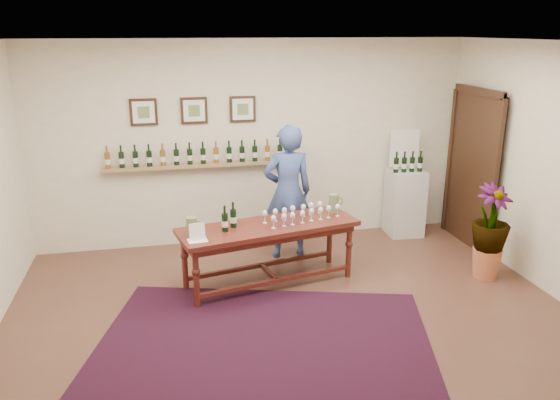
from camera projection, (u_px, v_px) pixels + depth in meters
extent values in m
plane|color=brown|center=(296.00, 324.00, 5.63)|extent=(6.00, 6.00, 0.00)
plane|color=#EFE9CB|center=(254.00, 143.00, 7.54)|extent=(6.00, 0.00, 6.00)
plane|color=#EFE9CB|center=(413.00, 329.00, 2.88)|extent=(6.00, 0.00, 6.00)
plane|color=white|center=(299.00, 42.00, 4.79)|extent=(6.00, 6.00, 0.00)
cube|color=#A38758|center=(197.00, 165.00, 7.37)|extent=(2.50, 0.16, 0.04)
cube|color=black|center=(475.00, 171.00, 7.50)|extent=(0.10, 1.00, 2.10)
cube|color=#311C10|center=(471.00, 171.00, 7.49)|extent=(0.04, 1.12, 2.22)
cube|color=#311C10|center=(144.00, 112.00, 7.08)|extent=(0.35, 0.03, 0.35)
cube|color=white|center=(144.00, 112.00, 7.06)|extent=(0.28, 0.01, 0.28)
cube|color=olive|center=(144.00, 112.00, 7.06)|extent=(0.15, 0.00, 0.15)
cube|color=#311C10|center=(194.00, 111.00, 7.21)|extent=(0.35, 0.03, 0.35)
cube|color=white|center=(194.00, 111.00, 7.19)|extent=(0.28, 0.01, 0.28)
cube|color=olive|center=(194.00, 111.00, 7.19)|extent=(0.15, 0.00, 0.15)
cube|color=#311C10|center=(243.00, 109.00, 7.34)|extent=(0.35, 0.03, 0.35)
cube|color=white|center=(243.00, 109.00, 7.33)|extent=(0.28, 0.01, 0.28)
cube|color=olive|center=(243.00, 109.00, 7.32)|extent=(0.15, 0.00, 0.15)
cube|color=#430C12|center=(265.00, 341.00, 5.31)|extent=(3.66, 2.93, 0.02)
cube|color=#481812|center=(269.00, 227.00, 6.34)|extent=(2.19, 1.09, 0.06)
cube|color=#481812|center=(269.00, 232.00, 6.36)|extent=(2.05, 0.95, 0.10)
cylinder|color=#481812|center=(196.00, 279.00, 5.87)|extent=(0.08, 0.08, 0.69)
cylinder|color=#481812|center=(349.00, 251.00, 6.61)|extent=(0.08, 0.08, 0.69)
cylinder|color=#481812|center=(185.00, 262.00, 6.28)|extent=(0.08, 0.08, 0.69)
cylinder|color=#481812|center=(329.00, 238.00, 7.03)|extent=(0.08, 0.08, 0.69)
cube|color=#481812|center=(277.00, 281.00, 6.30)|extent=(1.87, 0.44, 0.05)
cube|color=#481812|center=(261.00, 265.00, 6.72)|extent=(1.87, 0.44, 0.05)
cube|color=#481812|center=(269.00, 273.00, 6.51)|extent=(0.15, 0.48, 0.05)
cube|color=white|center=(197.00, 232.00, 5.84)|extent=(0.22, 0.17, 0.19)
cube|color=silver|center=(404.00, 202.00, 7.99)|extent=(0.50, 0.50, 0.97)
cube|color=white|center=(404.00, 148.00, 7.87)|extent=(0.44, 0.04, 0.60)
cone|color=#C56A41|center=(486.00, 263.00, 6.65)|extent=(0.35, 0.35, 0.37)
imported|color=#1E3E19|center=(491.00, 224.00, 6.49)|extent=(0.62, 0.62, 0.64)
imported|color=#384D85|center=(288.00, 192.00, 7.08)|extent=(0.65, 0.43, 1.77)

